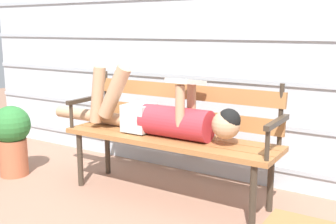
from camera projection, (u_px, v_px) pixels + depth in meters
name	position (u px, v px, depth m)	size (l,w,h in m)	color
ground_plane	(154.00, 206.00, 2.90)	(12.00, 12.00, 0.00)	#936B56
house_siding	(208.00, 37.00, 3.35)	(5.18, 0.08, 2.32)	#B2BCC6
park_bench	(173.00, 129.00, 3.02)	(1.62, 0.44, 0.88)	#9E6638
reclining_person	(158.00, 115.00, 2.99)	(1.70, 0.27, 0.51)	#B72D38
potted_plant	(12.00, 136.00, 3.46)	(0.32, 0.32, 0.60)	#AD5B3D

